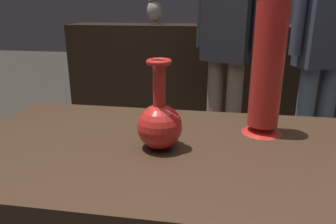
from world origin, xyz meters
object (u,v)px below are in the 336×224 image
vase_left_accent (267,74)px  visitor_near_right (325,42)px  visitor_center_back (228,38)px  shelf_vase_right (274,14)px  shelf_vase_left (155,11)px  vase_centerpiece (160,122)px

vase_left_accent → visitor_near_right: bearing=67.8°
vase_left_accent → visitor_center_back: (-0.10, 1.30, -0.03)m
visitor_near_right → shelf_vase_right: bearing=-98.6°
vase_left_accent → shelf_vase_right: bearing=82.1°
shelf_vase_right → visitor_center_back: size_ratio=0.09×
shelf_vase_left → visitor_center_back: visitor_center_back is taller
shelf_vase_left → shelf_vase_right: bearing=-3.6°
shelf_vase_right → shelf_vase_left: bearing=176.4°
shelf_vase_left → visitor_center_back: 1.05m
shelf_vase_left → visitor_center_back: size_ratio=0.14×
vase_left_accent → shelf_vase_right: 2.05m
vase_left_accent → visitor_near_right: 1.28m
shelf_vase_left → vase_centerpiece: bearing=-78.0°
shelf_vase_left → visitor_near_right: 1.55m
vase_centerpiece → visitor_near_right: visitor_near_right is taller
shelf_vase_left → shelf_vase_right: size_ratio=1.48×
visitor_near_right → visitor_center_back: 0.59m
shelf_vase_left → visitor_center_back: (0.66, -0.80, -0.16)m
shelf_vase_left → visitor_near_right: bearing=-36.3°
vase_left_accent → shelf_vase_left: (-0.76, 2.09, 0.13)m
vase_left_accent → shelf_vase_right: vase_left_accent is taller
vase_left_accent → shelf_vase_left: size_ratio=1.72×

